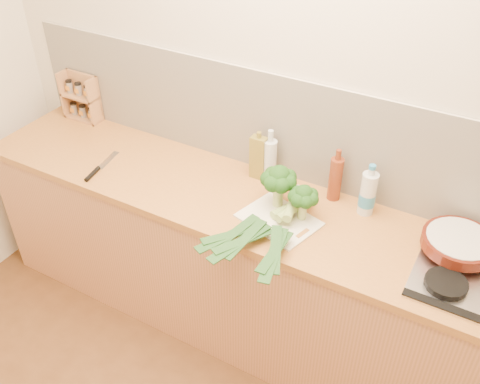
% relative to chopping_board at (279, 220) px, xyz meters
% --- Properties ---
extents(room_shell, '(3.50, 3.50, 3.50)m').
position_rel_chopping_board_xyz_m(room_shell, '(-0.11, 0.36, 0.26)').
color(room_shell, beige).
rests_on(room_shell, ground).
extents(counter, '(3.20, 0.62, 0.90)m').
position_rel_chopping_board_xyz_m(counter, '(-0.11, 0.07, -0.45)').
color(counter, '#C37F51').
rests_on(counter, ground).
extents(chopping_board, '(0.40, 0.34, 0.01)m').
position_rel_chopping_board_xyz_m(chopping_board, '(0.00, 0.00, 0.00)').
color(chopping_board, white).
rests_on(chopping_board, counter).
extents(broccoli_left, '(0.17, 0.17, 0.22)m').
position_rel_chopping_board_xyz_m(broccoli_left, '(-0.05, 0.10, 0.15)').
color(broccoli_left, '#B9C874').
rests_on(broccoli_left, chopping_board).
extents(broccoli_right, '(0.14, 0.14, 0.18)m').
position_rel_chopping_board_xyz_m(broccoli_right, '(0.09, 0.06, 0.13)').
color(broccoli_right, '#B9C874').
rests_on(broccoli_right, chopping_board).
extents(leek_front, '(0.32, 0.61, 0.04)m').
position_rel_chopping_board_xyz_m(leek_front, '(-0.03, -0.03, 0.03)').
color(leek_front, white).
rests_on(leek_front, chopping_board).
extents(leek_mid, '(0.24, 0.62, 0.04)m').
position_rel_chopping_board_xyz_m(leek_mid, '(0.01, -0.06, 0.05)').
color(leek_mid, white).
rests_on(leek_mid, chopping_board).
extents(leek_back, '(0.19, 0.65, 0.04)m').
position_rel_chopping_board_xyz_m(leek_back, '(0.06, -0.06, 0.06)').
color(leek_back, white).
rests_on(leek_back, chopping_board).
extents(chefs_knife, '(0.08, 0.30, 0.02)m').
position_rel_chopping_board_xyz_m(chefs_knife, '(-1.01, -0.11, 0.00)').
color(chefs_knife, silver).
rests_on(chefs_knife, counter).
extents(skillet, '(0.45, 0.31, 0.05)m').
position_rel_chopping_board_xyz_m(skillet, '(0.76, 0.17, 0.06)').
color(skillet, '#52180D').
rests_on(skillet, gas_hob).
extents(spice_rack, '(0.24, 0.09, 0.28)m').
position_rel_chopping_board_xyz_m(spice_rack, '(-1.46, 0.31, 0.12)').
color(spice_rack, tan).
rests_on(spice_rack, counter).
extents(oil_tin, '(0.08, 0.05, 0.26)m').
position_rel_chopping_board_xyz_m(oil_tin, '(-0.25, 0.27, 0.11)').
color(oil_tin, olive).
rests_on(oil_tin, counter).
extents(glass_bottle, '(0.07, 0.07, 0.28)m').
position_rel_chopping_board_xyz_m(glass_bottle, '(-0.19, 0.28, 0.11)').
color(glass_bottle, silver).
rests_on(glass_bottle, counter).
extents(amber_bottle, '(0.06, 0.06, 0.27)m').
position_rel_chopping_board_xyz_m(amber_bottle, '(0.15, 0.29, 0.11)').
color(amber_bottle, maroon).
rests_on(amber_bottle, counter).
extents(water_bottle, '(0.08, 0.08, 0.25)m').
position_rel_chopping_board_xyz_m(water_bottle, '(0.32, 0.26, 0.10)').
color(water_bottle, silver).
rests_on(water_bottle, counter).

